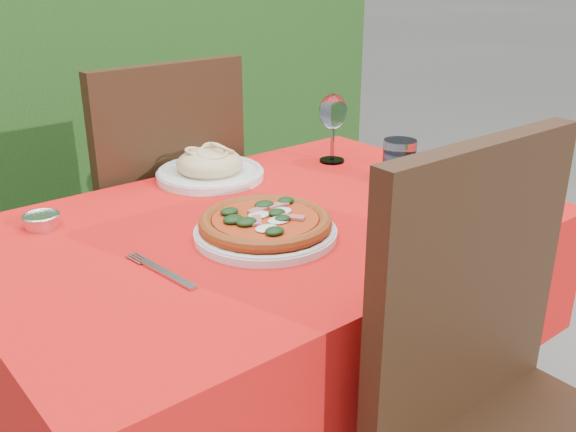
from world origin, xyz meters
TOP-DOWN VIEW (x-y plane):
  - hedge at (0.00, 1.55)m, footprint 3.20×0.55m
  - dining_table at (0.00, 0.00)m, footprint 1.26×0.86m
  - chair_near at (0.04, -0.62)m, footprint 0.48×0.48m
  - chair_far at (0.04, 0.60)m, footprint 0.48×0.48m
  - pizza_plate at (-0.06, -0.07)m, footprint 0.34×0.34m
  - pasta_plate at (0.06, 0.33)m, footprint 0.28×0.28m
  - water_glass at (0.43, -0.01)m, footprint 0.09×0.09m
  - wine_glass at (0.42, 0.23)m, footprint 0.08×0.08m
  - fork at (-0.31, -0.10)m, footprint 0.05×0.22m
  - steel_ramekin at (-0.40, 0.28)m, footprint 0.07×0.07m

SIDE VIEW (x-z plane):
  - chair_near at x=0.04m, z-range 0.08..1.11m
  - chair_far at x=0.04m, z-range 0.08..1.11m
  - dining_table at x=0.00m, z-range 0.22..0.97m
  - fork at x=-0.31m, z-range 0.75..0.75m
  - steel_ramekin at x=-0.40m, z-range 0.75..0.78m
  - pizza_plate at x=-0.06m, z-range 0.75..0.80m
  - pasta_plate at x=0.06m, z-range 0.74..0.82m
  - water_glass at x=0.43m, z-range 0.74..0.86m
  - wine_glass at x=0.42m, z-range 0.79..0.98m
  - hedge at x=0.00m, z-range 0.03..1.81m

